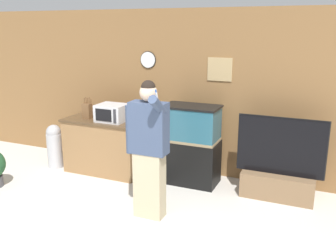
{
  "coord_description": "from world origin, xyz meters",
  "views": [
    {
      "loc": [
        1.94,
        -2.39,
        2.33
      ],
      "look_at": [
        0.04,
        2.01,
        1.05
      ],
      "focal_mm": 40.0,
      "sensor_mm": 36.0,
      "label": 1
    }
  ],
  "objects_px": {
    "microwave": "(112,113)",
    "knife_block": "(87,110)",
    "trash_bin": "(55,145)",
    "person_standing": "(148,148)",
    "counter_island": "(105,145)",
    "tv_on_stand": "(278,175)",
    "aquarium_on_stand": "(191,145)"
  },
  "relations": [
    {
      "from": "microwave",
      "to": "knife_block",
      "type": "bearing_deg",
      "value": 179.97
    },
    {
      "from": "trash_bin",
      "to": "person_standing",
      "type": "bearing_deg",
      "value": -22.26
    },
    {
      "from": "microwave",
      "to": "knife_block",
      "type": "xyz_separation_m",
      "value": [
        -0.47,
        0.0,
        -0.0
      ]
    },
    {
      "from": "counter_island",
      "to": "trash_bin",
      "type": "distance_m",
      "value": 0.91
    },
    {
      "from": "knife_block",
      "to": "tv_on_stand",
      "type": "height_order",
      "value": "knife_block"
    },
    {
      "from": "tv_on_stand",
      "to": "person_standing",
      "type": "distance_m",
      "value": 1.93
    },
    {
      "from": "knife_block",
      "to": "tv_on_stand",
      "type": "xyz_separation_m",
      "value": [
        3.02,
        0.16,
        -0.68
      ]
    },
    {
      "from": "counter_island",
      "to": "person_standing",
      "type": "relative_size",
      "value": 0.75
    },
    {
      "from": "microwave",
      "to": "aquarium_on_stand",
      "type": "xyz_separation_m",
      "value": [
        1.25,
        0.18,
        -0.42
      ]
    },
    {
      "from": "knife_block",
      "to": "trash_bin",
      "type": "distance_m",
      "value": 0.89
    },
    {
      "from": "aquarium_on_stand",
      "to": "tv_on_stand",
      "type": "bearing_deg",
      "value": -1.01
    },
    {
      "from": "microwave",
      "to": "tv_on_stand",
      "type": "relative_size",
      "value": 0.38
    },
    {
      "from": "person_standing",
      "to": "trash_bin",
      "type": "xyz_separation_m",
      "value": [
        -2.22,
        0.91,
        -0.52
      ]
    },
    {
      "from": "microwave",
      "to": "tv_on_stand",
      "type": "height_order",
      "value": "same"
    },
    {
      "from": "knife_block",
      "to": "trash_bin",
      "type": "relative_size",
      "value": 0.47
    },
    {
      "from": "tv_on_stand",
      "to": "trash_bin",
      "type": "relative_size",
      "value": 1.61
    },
    {
      "from": "tv_on_stand",
      "to": "person_standing",
      "type": "relative_size",
      "value": 0.69
    },
    {
      "from": "aquarium_on_stand",
      "to": "knife_block",
      "type": "bearing_deg",
      "value": -174.03
    },
    {
      "from": "counter_island",
      "to": "microwave",
      "type": "bearing_deg",
      "value": -14.34
    },
    {
      "from": "aquarium_on_stand",
      "to": "trash_bin",
      "type": "xyz_separation_m",
      "value": [
        -2.34,
        -0.3,
        -0.22
      ]
    },
    {
      "from": "microwave",
      "to": "person_standing",
      "type": "height_order",
      "value": "person_standing"
    },
    {
      "from": "microwave",
      "to": "counter_island",
      "type": "bearing_deg",
      "value": 165.66
    },
    {
      "from": "microwave",
      "to": "aquarium_on_stand",
      "type": "height_order",
      "value": "aquarium_on_stand"
    },
    {
      "from": "counter_island",
      "to": "trash_bin",
      "type": "height_order",
      "value": "counter_island"
    },
    {
      "from": "counter_island",
      "to": "person_standing",
      "type": "height_order",
      "value": "person_standing"
    },
    {
      "from": "microwave",
      "to": "aquarium_on_stand",
      "type": "distance_m",
      "value": 1.33
    },
    {
      "from": "trash_bin",
      "to": "tv_on_stand",
      "type": "bearing_deg",
      "value": 4.35
    },
    {
      "from": "counter_island",
      "to": "tv_on_stand",
      "type": "bearing_deg",
      "value": 2.27
    },
    {
      "from": "knife_block",
      "to": "trash_bin",
      "type": "bearing_deg",
      "value": -169.0
    },
    {
      "from": "counter_island",
      "to": "knife_block",
      "type": "bearing_deg",
      "value": -170.22
    },
    {
      "from": "knife_block",
      "to": "microwave",
      "type": "bearing_deg",
      "value": -0.03
    },
    {
      "from": "knife_block",
      "to": "aquarium_on_stand",
      "type": "height_order",
      "value": "knife_block"
    }
  ]
}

